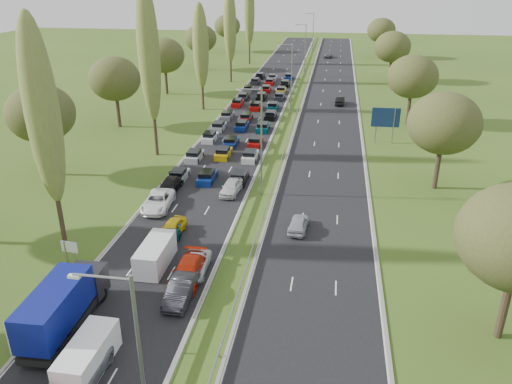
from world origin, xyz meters
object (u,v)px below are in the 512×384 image
at_px(near_car_2, 158,201).
at_px(info_sign, 70,249).
at_px(near_car_3, 170,185).
at_px(direction_sign, 386,119).
at_px(white_van_front, 90,353).
at_px(blue_lorry, 64,305).
at_px(white_van_rear, 156,253).

height_order(near_car_2, info_sign, info_sign).
bearing_deg(near_car_3, direction_sign, 40.75).
distance_m(white_van_front, direction_sign, 53.77).
bearing_deg(blue_lorry, near_car_3, 89.24).
bearing_deg(near_car_2, blue_lorry, -93.95).
height_order(near_car_2, near_car_3, near_car_2).
bearing_deg(info_sign, white_van_front, -57.21).
bearing_deg(near_car_3, info_sign, -102.09).
bearing_deg(near_car_3, near_car_2, -87.46).
distance_m(near_car_2, white_van_rear, 11.20).
bearing_deg(near_car_3, white_van_rear, -75.89).
bearing_deg(direction_sign, white_van_rear, -120.20).
relative_size(near_car_2, white_van_rear, 1.07).
bearing_deg(white_van_rear, white_van_front, -90.57).
bearing_deg(white_van_rear, direction_sign, 59.39).
height_order(near_car_2, white_van_rear, white_van_rear).
height_order(info_sign, direction_sign, direction_sign).
bearing_deg(white_van_front, direction_sign, 67.25).
height_order(near_car_3, direction_sign, direction_sign).
distance_m(near_car_2, info_sign, 12.17).
distance_m(blue_lorry, white_van_rear, 9.65).
distance_m(near_car_2, direction_sign, 36.49).
relative_size(near_car_2, near_car_3, 1.17).
distance_m(white_van_rear, info_sign, 7.37).
bearing_deg(blue_lorry, info_sign, 114.24).
height_order(white_van_front, direction_sign, direction_sign).
bearing_deg(white_van_rear, blue_lorry, -111.17).
bearing_deg(direction_sign, white_van_front, -113.64).
distance_m(near_car_3, white_van_rear, 15.69).
xyz_separation_m(near_car_3, blue_lorry, (0.39, -24.21, 1.23)).
height_order(near_car_3, blue_lorry, blue_lorry).
bearing_deg(near_car_2, direction_sign, 41.87).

